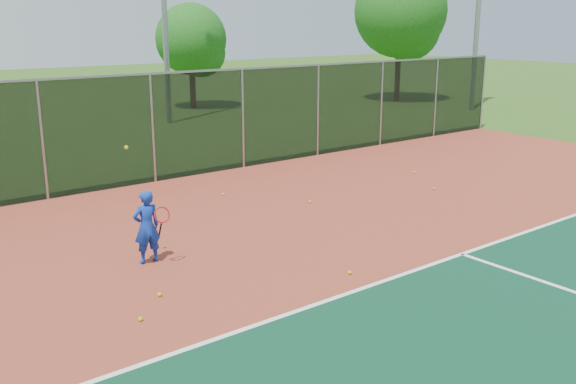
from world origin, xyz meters
The scene contains 13 objects.
ground centered at (0.00, 0.00, 0.00)m, with size 120.00×120.00×0.00m, color #2A5016.
court_apron centered at (0.00, 2.00, 0.01)m, with size 30.00×20.00×0.02m, color #993A26.
fence_back centered at (0.00, 12.00, 1.56)m, with size 30.00×0.06×3.03m.
tennis_player centered at (-2.97, 6.36, 0.72)m, with size 0.59×0.60×2.24m.
practice_ball_0 centered at (2.02, 7.60, 0.06)m, with size 0.07×0.07×0.07m, color #BCC516.
practice_ball_1 centered at (-3.53, 4.83, 0.06)m, with size 0.07×0.07×0.07m, color #BCC516.
practice_ball_2 centered at (-0.40, 3.61, 0.06)m, with size 0.07×0.07×0.07m, color #BCC516.
practice_ball_3 centered at (5.45, 6.54, 0.06)m, with size 0.07×0.07×0.07m, color #BCC516.
practice_ball_4 centered at (0.69, 9.53, 0.06)m, with size 0.07×0.07×0.07m, color #BCC516.
practice_ball_5 centered at (-4.16, 4.20, 0.06)m, with size 0.07×0.07×0.07m, color #BCC516.
practice_ball_6 centered at (6.52, 8.18, 0.06)m, with size 0.07×0.07×0.07m, color #BCC516.
tree_back_mid centered at (8.99, 25.29, 3.34)m, with size 3.62×3.62×5.32m.
tree_back_right centered at (19.66, 20.86, 4.69)m, with size 5.09×5.09×7.48m.
Camera 1 is at (-7.84, -4.13, 4.39)m, focal length 40.00 mm.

